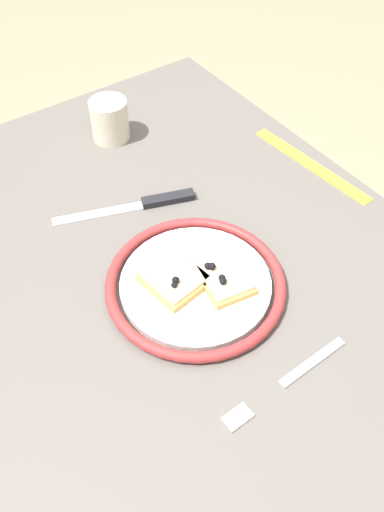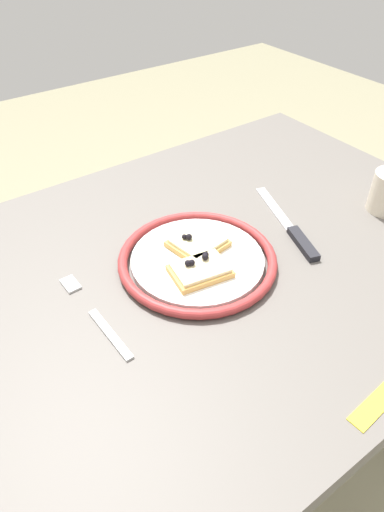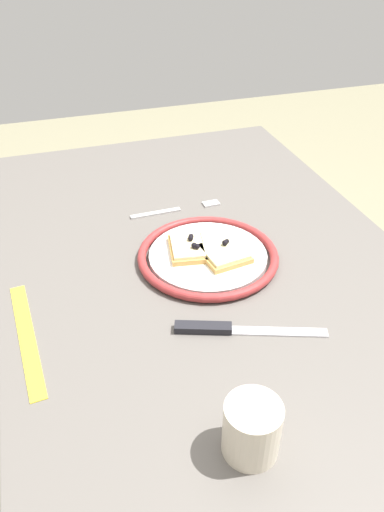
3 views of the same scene
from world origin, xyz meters
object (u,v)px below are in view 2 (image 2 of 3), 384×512
object	(u,v)px
knife	(295,233)
pizza_slice_far	(199,270)
plate	(199,261)
pizza_slice_near	(198,242)
dining_table	(188,305)
fork	(94,314)

from	to	relation	value
knife	pizza_slice_far	bearing A→B (deg)	178.59
plate	pizza_slice_near	bearing A→B (deg)	57.41
plate	pizza_slice_far	xyz separation A→B (m)	(-0.02, -0.03, 0.01)
plate	pizza_slice_near	distance (m)	0.04
pizza_slice_near	pizza_slice_far	distance (m)	0.07
dining_table	pizza_slice_near	bearing A→B (deg)	32.70
pizza_slice_near	knife	bearing A→B (deg)	-20.40
pizza_slice_near	fork	distance (m)	0.21
fork	knife	bearing A→B (deg)	-5.14
dining_table	knife	size ratio (longest dim) A/B	4.95
pizza_slice_near	plate	bearing A→B (deg)	-122.59
plate	pizza_slice_far	world-z (taller)	pizza_slice_far
plate	knife	size ratio (longest dim) A/B	1.14
dining_table	fork	bearing A→B (deg)	-178.42
dining_table	pizza_slice_far	size ratio (longest dim) A/B	11.29
dining_table	knife	distance (m)	0.23
dining_table	fork	distance (m)	0.20
plate	pizza_slice_near	xyz separation A→B (m)	(0.02, 0.03, 0.01)
fork	plate	bearing A→B (deg)	0.27
pizza_slice_near	fork	size ratio (longest dim) A/B	0.47
pizza_slice_far	fork	bearing A→B (deg)	170.33
pizza_slice_near	pizza_slice_far	xyz separation A→B (m)	(-0.04, -0.06, 0.00)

